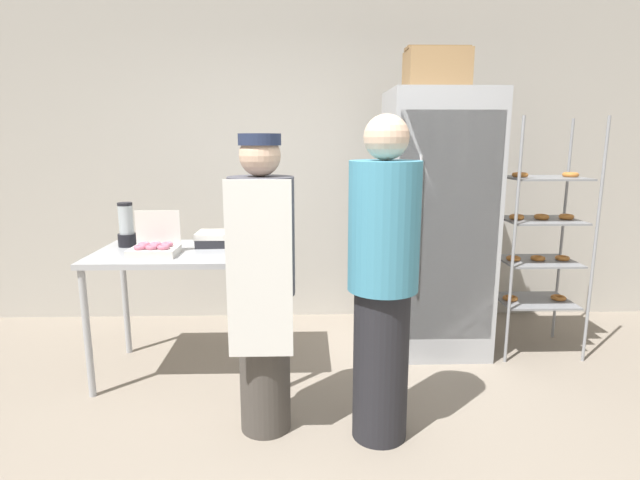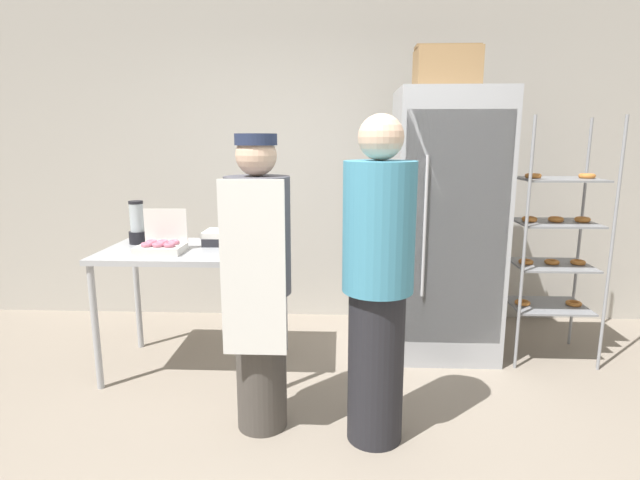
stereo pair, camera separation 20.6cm
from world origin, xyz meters
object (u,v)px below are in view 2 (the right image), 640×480
(person_baker, at_px, (259,282))
(person_customer, at_px, (378,282))
(baking_rack, at_px, (554,242))
(binder_stack, at_px, (224,237))
(donut_box, at_px, (161,245))
(refrigerator, at_px, (446,226))
(blender_pitcher, at_px, (137,225))
(cardboard_storage_box, at_px, (447,68))

(person_baker, relative_size, person_customer, 0.95)
(baking_rack, bearing_deg, binder_stack, -176.39)
(donut_box, bearing_deg, refrigerator, 14.47)
(baking_rack, height_order, person_customer, baking_rack)
(donut_box, distance_m, blender_pitcher, 0.40)
(donut_box, bearing_deg, baking_rack, 9.24)
(donut_box, bearing_deg, blender_pitcher, 133.79)
(refrigerator, height_order, person_customer, refrigerator)
(person_baker, bearing_deg, person_customer, -7.97)
(baking_rack, height_order, donut_box, baking_rack)
(blender_pitcher, xyz_separation_m, cardboard_storage_box, (2.16, 0.23, 1.08))
(blender_pitcher, distance_m, person_customer, 1.90)
(refrigerator, bearing_deg, binder_stack, -172.49)
(binder_stack, xyz_separation_m, cardboard_storage_box, (1.55, 0.22, 1.17))
(cardboard_storage_box, height_order, person_customer, cardboard_storage_box)
(binder_stack, relative_size, person_baker, 0.18)
(refrigerator, distance_m, donut_box, 2.01)
(blender_pitcher, relative_size, cardboard_storage_box, 0.70)
(donut_box, relative_size, blender_pitcher, 0.97)
(blender_pitcher, bearing_deg, person_baker, -40.63)
(blender_pitcher, bearing_deg, refrigerator, 5.74)
(person_customer, bearing_deg, donut_box, 153.77)
(refrigerator, bearing_deg, person_baker, -137.90)
(binder_stack, height_order, person_customer, person_customer)
(cardboard_storage_box, distance_m, person_baker, 2.02)
(refrigerator, height_order, cardboard_storage_box, cardboard_storage_box)
(blender_pitcher, xyz_separation_m, person_customer, (1.63, -0.95, -0.13))
(refrigerator, xyz_separation_m, binder_stack, (-1.59, -0.21, -0.06))
(binder_stack, distance_m, person_baker, 0.96)
(cardboard_storage_box, bearing_deg, donut_box, -164.99)
(cardboard_storage_box, bearing_deg, refrigerator, -8.40)
(donut_box, height_order, blender_pitcher, blender_pitcher)
(blender_pitcher, relative_size, binder_stack, 1.06)
(donut_box, height_order, binder_stack, donut_box)
(baking_rack, height_order, binder_stack, baking_rack)
(cardboard_storage_box, xyz_separation_m, person_customer, (-0.53, -1.18, -1.20))
(baking_rack, height_order, person_baker, baking_rack)
(binder_stack, bearing_deg, donut_box, -140.18)
(baking_rack, bearing_deg, donut_box, -170.76)
(baking_rack, bearing_deg, refrigerator, 175.42)
(donut_box, relative_size, binder_stack, 1.03)
(donut_box, bearing_deg, person_customer, -26.23)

